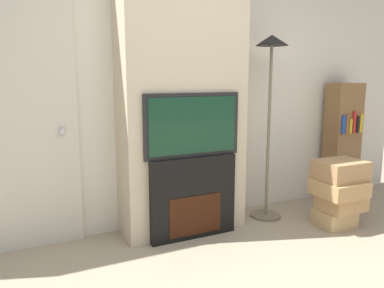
# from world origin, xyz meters

# --- Properties ---
(wall_back) EXTENTS (6.00, 0.06, 2.70)m
(wall_back) POSITION_xyz_m (0.00, 2.03, 1.35)
(wall_back) COLOR silver
(wall_back) RESTS_ON ground_plane
(chimney_breast) EXTENTS (1.12, 0.41, 2.70)m
(chimney_breast) POSITION_xyz_m (0.00, 1.79, 1.35)
(chimney_breast) COLOR beige
(chimney_breast) RESTS_ON ground_plane
(fireplace) EXTENTS (0.80, 0.15, 0.73)m
(fireplace) POSITION_xyz_m (0.00, 1.59, 0.36)
(fireplace) COLOR black
(fireplace) RESTS_ON ground_plane
(television) EXTENTS (0.88, 0.07, 0.55)m
(television) POSITION_xyz_m (0.00, 1.59, 1.00)
(television) COLOR black
(television) RESTS_ON fireplace
(floor_lamp) EXTENTS (0.31, 0.31, 1.80)m
(floor_lamp) POSITION_xyz_m (0.89, 1.69, 1.36)
(floor_lamp) COLOR #726651
(floor_lamp) RESTS_ON ground_plane
(box_stack) EXTENTS (0.47, 0.40, 0.64)m
(box_stack) POSITION_xyz_m (1.35, 1.19, 0.35)
(box_stack) COLOR tan
(box_stack) RESTS_ON ground_plane
(bookshelf) EXTENTS (0.38, 0.25, 1.34)m
(bookshelf) POSITION_xyz_m (2.05, 1.83, 0.67)
(bookshelf) COLOR brown
(bookshelf) RESTS_ON ground_plane
(entry_door) EXTENTS (0.90, 0.09, 2.01)m
(entry_door) POSITION_xyz_m (-1.33, 1.97, 1.01)
(entry_door) COLOR beige
(entry_door) RESTS_ON ground_plane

